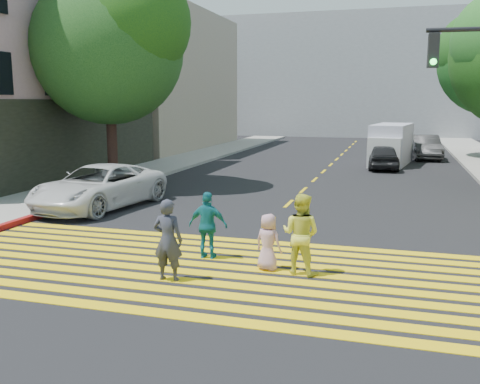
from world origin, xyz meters
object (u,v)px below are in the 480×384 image
at_px(pedestrian_man, 168,240).
at_px(silver_car, 399,141).
at_px(white_sedan, 99,187).
at_px(pedestrian_woman, 301,234).
at_px(dark_car_near, 383,157).
at_px(white_van, 391,146).
at_px(dark_car_parked, 425,147).
at_px(tree_left, 110,40).
at_px(pedestrian_child, 268,242).
at_px(pedestrian_extra, 208,225).

height_order(pedestrian_man, silver_car, pedestrian_man).
bearing_deg(white_sedan, pedestrian_woman, -24.72).
height_order(dark_car_near, white_van, white_van).
relative_size(white_sedan, dark_car_parked, 1.17).
xyz_separation_m(silver_car, dark_car_parked, (1.52, -5.40, 0.07)).
bearing_deg(pedestrian_woman, pedestrian_man, 39.46).
relative_size(pedestrian_woman, dark_car_parked, 0.38).
xyz_separation_m(tree_left, silver_car, (11.43, 20.30, -5.30)).
distance_m(tree_left, pedestrian_child, 13.81).
relative_size(white_sedan, silver_car, 1.13).
xyz_separation_m(pedestrian_extra, silver_car, (4.13, 29.07, -0.10)).
relative_size(pedestrian_man, silver_car, 0.36).
xyz_separation_m(pedestrian_child, white_sedan, (-6.95, 4.88, 0.11)).
distance_m(pedestrian_child, dark_car_parked, 24.47).
bearing_deg(pedestrian_woman, silver_car, -80.06).
xyz_separation_m(silver_car, white_van, (-0.49, -9.04, 0.40)).
distance_m(pedestrian_man, pedestrian_child, 2.14).
bearing_deg(white_van, white_sedan, -111.87).
bearing_deg(pedestrian_child, dark_car_near, -77.69).
xyz_separation_m(pedestrian_man, pedestrian_woman, (2.44, 1.18, 0.02)).
height_order(pedestrian_man, pedestrian_extra, pedestrian_man).
bearing_deg(white_sedan, dark_car_parked, 67.99).
height_order(pedestrian_man, dark_car_near, pedestrian_man).
xyz_separation_m(pedestrian_woman, pedestrian_child, (-0.69, 0.03, -0.24)).
relative_size(pedestrian_woman, white_van, 0.34).
bearing_deg(pedestrian_extra, pedestrian_man, 79.56).
xyz_separation_m(pedestrian_woman, white_van, (1.45, 20.50, 0.23)).
distance_m(pedestrian_child, white_sedan, 8.49).
bearing_deg(silver_car, pedestrian_extra, 79.97).
height_order(pedestrian_man, white_sedan, pedestrian_man).
xyz_separation_m(tree_left, white_van, (10.95, 11.26, -4.89)).
xyz_separation_m(pedestrian_man, dark_car_parked, (5.90, 25.32, -0.10)).
xyz_separation_m(tree_left, dark_car_near, (10.62, 9.09, -5.31)).
bearing_deg(pedestrian_man, tree_left, -57.09).
height_order(white_sedan, dark_car_near, white_sedan).
xyz_separation_m(pedestrian_extra, dark_car_parked, (5.65, 23.67, -0.03)).
bearing_deg(white_sedan, pedestrian_man, -41.47).
bearing_deg(white_sedan, silver_car, 76.72).
relative_size(pedestrian_child, silver_car, 0.27).
distance_m(pedestrian_extra, dark_car_parked, 24.34).
distance_m(tree_left, pedestrian_man, 13.59).
height_order(pedestrian_man, white_van, white_van).
xyz_separation_m(pedestrian_extra, dark_car_near, (3.32, 17.86, -0.11)).
bearing_deg(tree_left, dark_car_parked, 49.02).
xyz_separation_m(pedestrian_man, dark_car_near, (3.56, 19.51, -0.17)).
bearing_deg(pedestrian_child, dark_car_parked, -81.78).
relative_size(pedestrian_extra, dark_car_parked, 0.34).
bearing_deg(dark_car_parked, pedestrian_child, -105.80).
height_order(tree_left, pedestrian_child, tree_left).
distance_m(tree_left, pedestrian_woman, 14.20).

